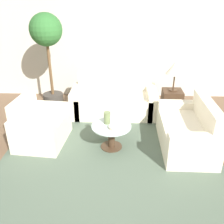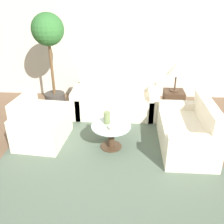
% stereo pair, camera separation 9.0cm
% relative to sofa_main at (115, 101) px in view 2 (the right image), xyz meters
% --- Properties ---
extents(ground_plane, '(14.00, 14.00, 0.00)m').
position_rel_sofa_main_xyz_m(ground_plane, '(-0.11, -1.94, -0.29)').
color(ground_plane, brown).
extents(wall_back, '(10.00, 0.06, 2.60)m').
position_rel_sofa_main_xyz_m(wall_back, '(-0.11, 1.08, 1.01)').
color(wall_back, beige).
rests_on(wall_back, ground_plane).
extents(rug, '(3.50, 3.60, 0.01)m').
position_rel_sofa_main_xyz_m(rug, '(-0.00, -1.38, -0.28)').
color(rug, '#4C5B4C').
rests_on(rug, ground_plane).
extents(sofa_main, '(1.79, 0.85, 0.85)m').
position_rel_sofa_main_xyz_m(sofa_main, '(0.00, 0.00, 0.00)').
color(sofa_main, beige).
rests_on(sofa_main, ground_plane).
extents(armchair, '(0.86, 1.03, 0.81)m').
position_rel_sofa_main_xyz_m(armchair, '(-1.28, -1.23, -0.00)').
color(armchair, beige).
rests_on(armchair, ground_plane).
extents(loveseat, '(0.81, 1.42, 0.83)m').
position_rel_sofa_main_xyz_m(loveseat, '(1.32, -1.30, -0.00)').
color(loveseat, beige).
rests_on(loveseat, ground_plane).
extents(coffee_table, '(0.66, 0.66, 0.42)m').
position_rel_sofa_main_xyz_m(coffee_table, '(-0.00, -1.38, -0.01)').
color(coffee_table, '#422D1E').
rests_on(coffee_table, ground_plane).
extents(side_table, '(0.41, 0.41, 0.55)m').
position_rel_sofa_main_xyz_m(side_table, '(1.24, -0.03, -0.01)').
color(side_table, '#422D1E').
rests_on(side_table, ground_plane).
extents(table_lamp, '(0.38, 0.38, 0.62)m').
position_rel_sofa_main_xyz_m(table_lamp, '(1.24, -0.03, 0.74)').
color(table_lamp, '#422D1E').
rests_on(table_lamp, side_table).
extents(potted_plant, '(0.65, 0.65, 2.07)m').
position_rel_sofa_main_xyz_m(potted_plant, '(-1.36, 0.10, 1.13)').
color(potted_plant, '#3D3833').
rests_on(potted_plant, ground_plane).
extents(vase, '(0.11, 0.11, 0.21)m').
position_rel_sofa_main_xyz_m(vase, '(-0.08, -1.30, 0.24)').
color(vase, '#6B7A4C').
rests_on(vase, coffee_table).
extents(bowl, '(0.20, 0.20, 0.05)m').
position_rel_sofa_main_xyz_m(bowl, '(0.05, -1.47, 0.16)').
color(bowl, beige).
rests_on(bowl, coffee_table).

